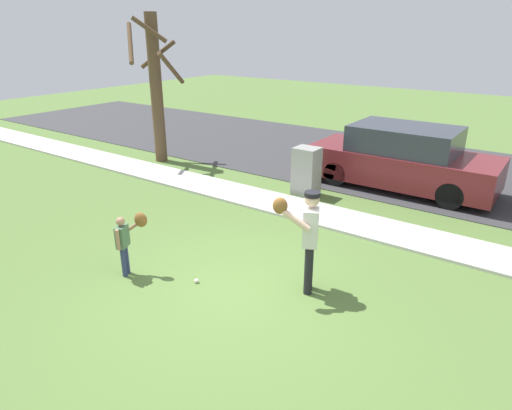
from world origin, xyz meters
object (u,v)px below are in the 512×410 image
baseball (197,281)px  utility_cabinet (306,171)px  person_child (127,236)px  person_adult (308,231)px  parked_suv_maroon (402,159)px  street_tree_far (156,85)px

baseball → utility_cabinet: bearing=97.7°
baseball → utility_cabinet: (-0.65, 4.79, 0.57)m
person_child → utility_cabinet: utility_cabinet is taller
person_adult → parked_suv_maroon: bearing=-111.5°
person_child → parked_suv_maroon: parked_suv_maroon is taller
person_child → utility_cabinet: (0.47, 5.22, -0.10)m
person_child → street_tree_far: street_tree_far is taller
parked_suv_maroon → baseball: bearing=80.5°
person_child → street_tree_far: bearing=106.4°
parked_suv_maroon → person_child: bearing=72.5°
parked_suv_maroon → person_adult: bearing=94.6°
baseball → utility_cabinet: 4.86m
baseball → utility_cabinet: size_ratio=0.06×
person_child → person_adult: bearing=-1.0°
person_adult → utility_cabinet: 4.56m
person_adult → street_tree_far: bearing=-54.1°
person_child → street_tree_far: (-4.84, 5.29, 1.65)m
utility_cabinet → street_tree_far: street_tree_far is taller
person_child → utility_cabinet: size_ratio=0.91×
person_adult → street_tree_far: (-7.56, 4.02, 1.30)m
person_child → parked_suv_maroon: size_ratio=0.24×
person_child → parked_suv_maroon: (2.24, 7.12, 0.08)m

